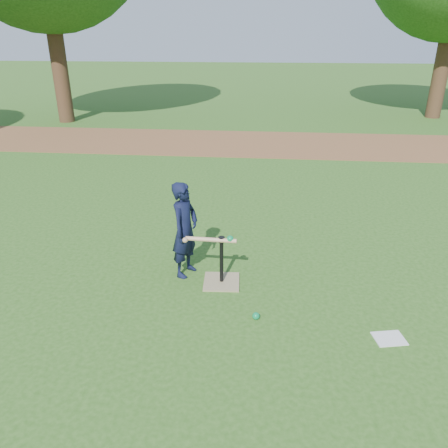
{
  "coord_description": "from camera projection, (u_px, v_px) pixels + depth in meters",
  "views": [
    {
      "loc": [
        0.73,
        -4.25,
        2.82
      ],
      "look_at": [
        0.25,
        0.61,
        0.65
      ],
      "focal_mm": 35.0,
      "sensor_mm": 36.0,
      "label": 1
    }
  ],
  "objects": [
    {
      "name": "batting_tee",
      "position": [
        222.0,
        275.0,
        5.29
      ],
      "size": [
        0.45,
        0.45,
        0.61
      ],
      "color": "#93825D",
      "rests_on": "ground"
    },
    {
      "name": "swing_action",
      "position": [
        212.0,
        240.0,
        5.08
      ],
      "size": [
        0.63,
        0.11,
        0.09
      ],
      "color": "tan",
      "rests_on": "ground"
    },
    {
      "name": "dirt_strip",
      "position": [
        240.0,
        143.0,
        11.89
      ],
      "size": [
        24.0,
        3.0,
        0.01
      ],
      "primitive_type": "cube",
      "color": "brown",
      "rests_on": "ground"
    },
    {
      "name": "child",
      "position": [
        185.0,
        230.0,
        5.3
      ],
      "size": [
        0.42,
        0.51,
        1.21
      ],
      "primitive_type": "imported",
      "rotation": [
        0.0,
        0.0,
        1.23
      ],
      "color": "black",
      "rests_on": "ground"
    },
    {
      "name": "ground",
      "position": [
        198.0,
        295.0,
        5.07
      ],
      "size": [
        80.0,
        80.0,
        0.0
      ],
      "primitive_type": "plane",
      "color": "#285116",
      "rests_on": "ground"
    },
    {
      "name": "clipboard",
      "position": [
        389.0,
        339.0,
        4.35
      ],
      "size": [
        0.34,
        0.29,
        0.01
      ],
      "primitive_type": "cube",
      "rotation": [
        0.0,
        0.0,
        0.21
      ],
      "color": "silver",
      "rests_on": "ground"
    },
    {
      "name": "wiffle_ball_ground",
      "position": [
        256.0,
        316.0,
        4.64
      ],
      "size": [
        0.08,
        0.08,
        0.08
      ],
      "primitive_type": "sphere",
      "color": "#0B8045",
      "rests_on": "ground"
    }
  ]
}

